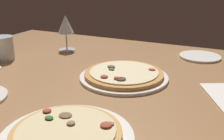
# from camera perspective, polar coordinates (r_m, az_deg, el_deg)

# --- Properties ---
(dining_table) EXTENTS (1.50, 1.10, 0.04)m
(dining_table) POSITION_cam_1_polar(r_m,az_deg,el_deg) (0.94, -2.41, -2.87)
(dining_table) COLOR #996B42
(dining_table) RESTS_ON ground
(pizza_main) EXTENTS (0.29, 0.29, 0.03)m
(pizza_main) POSITION_cam_1_polar(r_m,az_deg,el_deg) (0.92, 2.43, -1.07)
(pizza_main) COLOR white
(pizza_main) RESTS_ON dining_table
(pizza_side) EXTENTS (0.29, 0.29, 0.03)m
(pizza_side) POSITION_cam_1_polar(r_m,az_deg,el_deg) (0.61, -9.27, -12.98)
(pizza_side) COLOR white
(pizza_side) RESTS_ON dining_table
(wine_glass_near) EXTENTS (0.07, 0.07, 0.16)m
(wine_glass_near) POSITION_cam_1_polar(r_m,az_deg,el_deg) (1.25, -9.47, 8.93)
(wine_glass_near) COLOR silver
(wine_glass_near) RESTS_ON dining_table
(water_glass) EXTENTS (0.08, 0.08, 0.10)m
(water_glass) POSITION_cam_1_polar(r_m,az_deg,el_deg) (1.19, -21.28, 3.89)
(water_glass) COLOR silver
(water_glass) RESTS_ON dining_table
(side_plate) EXTENTS (0.17, 0.17, 0.01)m
(side_plate) POSITION_cam_1_polar(r_m,az_deg,el_deg) (1.21, 17.56, 2.64)
(side_plate) COLOR white
(side_plate) RESTS_ON dining_table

